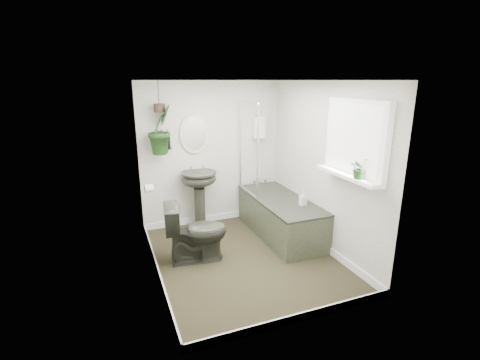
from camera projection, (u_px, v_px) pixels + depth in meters
name	position (u px, v px, depth m)	size (l,w,h in m)	color
floor	(244.00, 258.00, 4.67)	(2.30, 2.80, 0.02)	black
ceiling	(245.00, 79.00, 4.03)	(2.30, 2.80, 0.02)	white
wall_back	(212.00, 154.00, 5.61)	(2.30, 0.02, 2.30)	white
wall_front	(304.00, 214.00, 3.09)	(2.30, 0.02, 2.30)	white
wall_left	(150.00, 185.00, 3.95)	(0.02, 2.80, 2.30)	white
wall_right	(323.00, 167.00, 4.76)	(0.02, 2.80, 2.30)	white
skirting	(244.00, 254.00, 4.66)	(2.30, 2.80, 0.10)	white
bathtub	(280.00, 216.00, 5.32)	(0.72, 1.72, 0.58)	#25271F
bath_screen	(249.00, 149.00, 5.37)	(0.04, 0.72, 1.40)	silver
shower_box	(259.00, 127.00, 5.72)	(0.20, 0.10, 0.35)	white
oval_mirror	(195.00, 134.00, 5.38)	(0.46, 0.03, 0.62)	beige
wall_sconce	(169.00, 142.00, 5.26)	(0.04, 0.04, 0.22)	black
toilet_roll_holder	(149.00, 188.00, 4.66)	(0.11, 0.11, 0.11)	white
window_recess	(356.00, 139.00, 3.97)	(0.08, 1.00, 0.90)	white
window_sill	(348.00, 175.00, 4.06)	(0.18, 1.00, 0.04)	white
window_blinds	(352.00, 139.00, 3.95)	(0.01, 0.86, 0.76)	white
toilet	(196.00, 232.00, 4.52)	(0.45, 0.79, 0.81)	#25271F
pedestal_sink	(200.00, 200.00, 5.51)	(0.55, 0.47, 0.94)	#25271F
sill_plant	(360.00, 168.00, 3.82)	(0.22, 0.19, 0.24)	black
hanging_plant	(161.00, 129.00, 5.06)	(0.40, 0.32, 0.73)	black
soap_bottle	(303.00, 198.00, 4.94)	(0.09, 0.09, 0.20)	black
hanging_pot	(159.00, 108.00, 4.97)	(0.16, 0.16, 0.12)	#31231B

